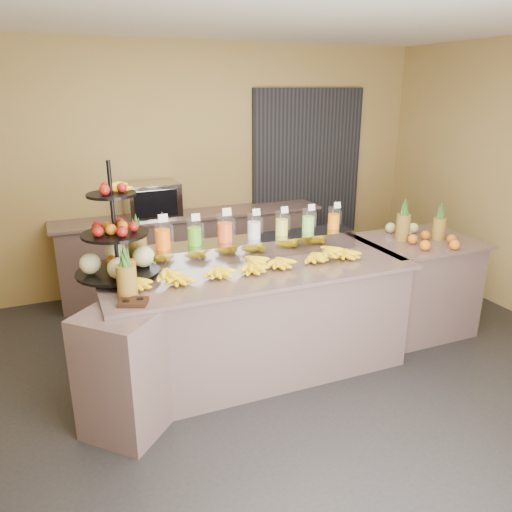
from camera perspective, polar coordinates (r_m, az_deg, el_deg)
ground at (r=4.19m, az=1.74°, el=-14.56°), size 6.00×6.00×0.00m
room_envelope at (r=4.32m, az=-0.08°, el=13.10°), size 6.04×5.02×2.82m
buffet_counter at (r=4.13m, az=-1.16°, el=-7.65°), size 2.75×1.25×0.93m
right_counter at (r=5.12m, az=17.53°, el=-3.17°), size 1.08×0.88×0.93m
back_ledge at (r=5.92m, az=-7.19°, el=0.52°), size 3.10×0.55×0.93m
pitcher_tray at (r=4.27m, az=-0.23°, el=1.09°), size 1.85×0.30×0.15m
juice_pitcher_orange_a at (r=4.00m, az=-10.62°, el=2.22°), size 0.13×0.13×0.31m
juice_pitcher_green at (r=4.06m, az=-7.04°, el=2.54°), size 0.12×0.12×0.29m
juice_pitcher_orange_b at (r=4.13m, az=-3.57°, el=3.04°), size 0.13×0.13×0.31m
juice_pitcher_milk at (r=4.23m, az=-0.23°, el=3.27°), size 0.12×0.12×0.28m
juice_pitcher_lemon at (r=4.33m, az=2.96°, el=3.59°), size 0.11×0.12×0.27m
juice_pitcher_lime at (r=4.44m, az=6.00°, el=3.91°), size 0.11×0.12×0.27m
juice_pitcher_orange_c at (r=4.57m, az=8.87°, el=4.18°), size 0.11×0.11×0.27m
banana_heap at (r=3.90m, az=-0.79°, el=-0.84°), size 1.95×0.18×0.16m
fruit_stand at (r=3.86m, az=-15.07°, el=0.83°), size 0.80×0.80×0.88m
condiment_caddy at (r=3.43m, az=-13.85°, el=-5.12°), size 0.23×0.20×0.03m
pineapple_left_a at (r=3.50m, az=-14.57°, el=-2.38°), size 0.14×0.14×0.39m
pineapple_left_b at (r=4.11m, az=-13.35°, el=1.13°), size 0.15×0.15×0.43m
right_fruit_pile at (r=4.87m, az=18.88°, el=2.33°), size 0.47×0.45×0.25m
oven_warmer at (r=5.66m, az=-11.77°, el=6.28°), size 0.59×0.43×0.38m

